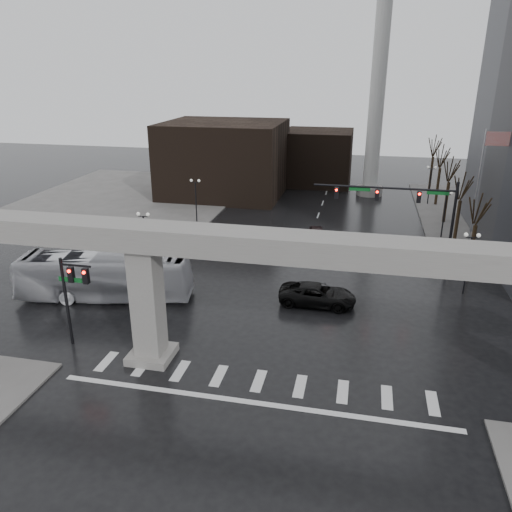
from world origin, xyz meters
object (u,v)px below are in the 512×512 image
object	(u,v)px
city_bus	(105,276)
signal_mast_arm	(408,205)
far_car	(317,235)
pickup_truck	(317,295)

from	to	relation	value
city_bus	signal_mast_arm	bearing A→B (deg)	-74.12
signal_mast_arm	far_car	size ratio (longest dim) A/B	2.75
signal_mast_arm	far_car	distance (m)	10.98
signal_mast_arm	pickup_truck	size ratio (longest dim) A/B	2.09
city_bus	far_car	size ratio (longest dim) A/B	3.02
pickup_truck	far_car	size ratio (longest dim) A/B	1.31
signal_mast_arm	city_bus	xyz separation A→B (m)	(-22.95, -11.47, -3.97)
city_bus	pickup_truck	bearing A→B (deg)	-92.51
signal_mast_arm	far_car	bearing A→B (deg)	147.42
far_car	pickup_truck	bearing A→B (deg)	-92.49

